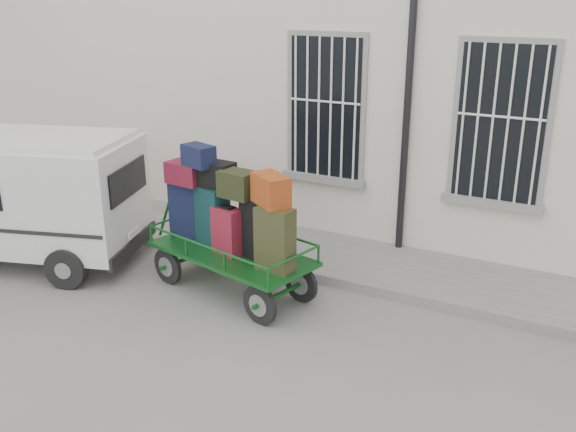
# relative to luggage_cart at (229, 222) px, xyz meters

# --- Properties ---
(ground) EXTENTS (80.00, 80.00, 0.00)m
(ground) POSITION_rel_luggage_cart_xyz_m (0.72, -0.57, -1.04)
(ground) COLOR slate
(ground) RESTS_ON ground
(building) EXTENTS (24.00, 5.15, 6.00)m
(building) POSITION_rel_luggage_cart_xyz_m (0.72, 4.92, 1.96)
(building) COLOR beige
(building) RESTS_ON ground
(sidewalk) EXTENTS (24.00, 1.70, 0.15)m
(sidewalk) POSITION_rel_luggage_cart_xyz_m (0.72, 1.63, -0.97)
(sidewalk) COLOR slate
(sidewalk) RESTS_ON ground
(luggage_cart) EXTENTS (2.84, 1.57, 2.05)m
(luggage_cart) POSITION_rel_luggage_cart_xyz_m (0.00, 0.00, 0.00)
(luggage_cart) COLOR black
(luggage_cart) RESTS_ON ground
(van) EXTENTS (4.27, 2.77, 2.00)m
(van) POSITION_rel_luggage_cart_xyz_m (-3.59, -0.61, 0.11)
(van) COLOR silver
(van) RESTS_ON ground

